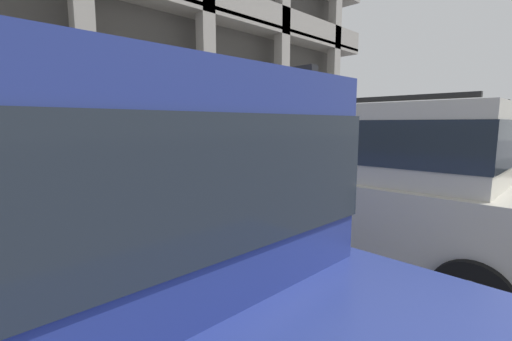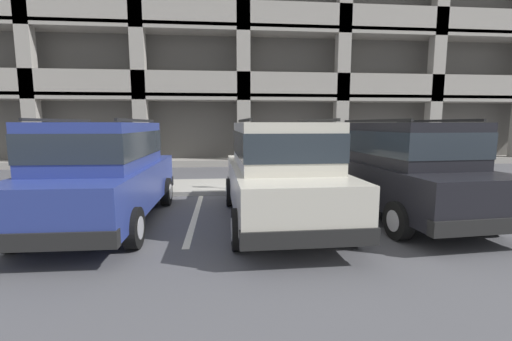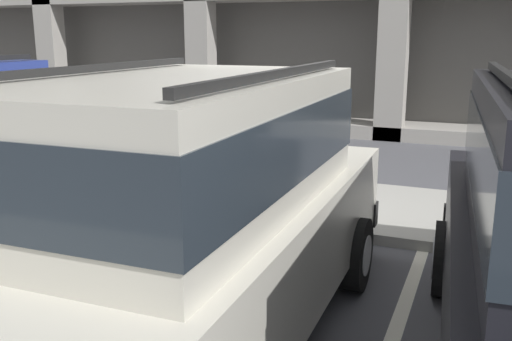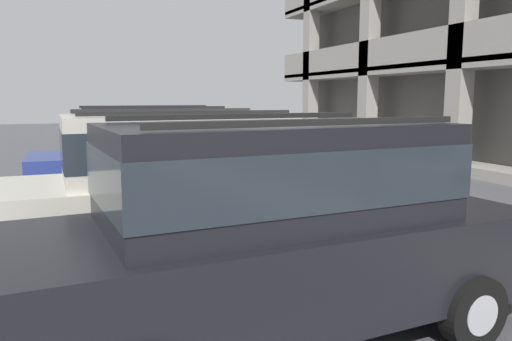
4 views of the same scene
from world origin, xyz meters
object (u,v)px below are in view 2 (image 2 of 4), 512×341
silver_suv (279,168)px  fire_hydrant (109,178)px  red_sedan (104,169)px  parking_meter_near (248,151)px  dark_hatchback (400,165)px  parking_garage (238,54)px  parking_meter_far (457,148)px

silver_suv → fire_hydrant: size_ratio=6.87×
red_sedan → parking_meter_near: red_sedan is taller
dark_hatchback → fire_hydrant: size_ratio=7.00×
red_sedan → dark_hatchback: size_ratio=0.98×
dark_hatchback → parking_garage: size_ratio=0.15×
parking_meter_far → parking_meter_near: bearing=179.7°
parking_garage → red_sedan: bearing=-102.9°
parking_meter_far → parking_garage: (-5.82, 11.63, 4.78)m
red_sedan → parking_meter_far: (9.07, 2.55, 0.17)m
silver_suv → parking_meter_far: bearing=25.0°
parking_meter_far → fire_hydrant: size_ratio=2.18×
silver_suv → parking_meter_near: silver_suv is taller
dark_hatchback → parking_meter_near: (-3.05, 2.53, 0.13)m
parking_meter_far → parking_garage: bearing=116.6°
silver_suv → parking_meter_near: (-0.41, 2.80, 0.13)m
silver_suv → parking_garage: 15.23m
parking_meter_near → fire_hydrant: (-3.82, 0.30, -0.75)m
parking_meter_far → parking_garage: parking_garage is taller
red_sedan → parking_garage: size_ratio=0.15×
red_sedan → parking_meter_far: 9.42m
parking_meter_far → parking_garage: size_ratio=0.05×
parking_meter_near → parking_garage: size_ratio=0.05×
dark_hatchback → parking_garage: (-2.77, 14.13, 4.95)m
parking_garage → fire_hydrant: bearing=-109.9°
silver_suv → parking_meter_near: 2.84m
red_sedan → parking_meter_far: red_sedan is taller
red_sedan → silver_suv: bearing=-3.1°
silver_suv → parking_meter_near: size_ratio=3.26×
parking_meter_far → fire_hydrant: 9.96m
parking_meter_near → parking_garage: parking_garage is taller
fire_hydrant → parking_meter_near: bearing=-4.4°
silver_suv → fire_hydrant: bearing=142.8°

